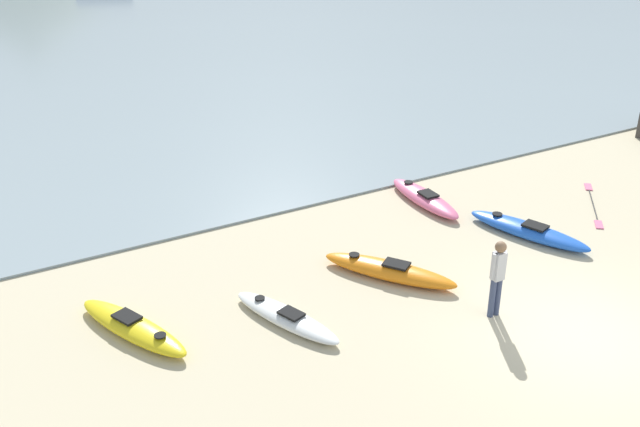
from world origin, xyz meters
TOP-DOWN VIEW (x-y plane):
  - ground_plane at (0.00, 0.00)m, footprint 400.00×400.00m
  - kayak_on_sand_0 at (1.90, 3.52)m, footprint 1.66×3.12m
  - kayak_on_sand_1 at (-7.40, 4.21)m, footprint 1.68×2.92m
  - kayak_on_sand_2 at (0.88, 6.22)m, footprint 0.76×2.77m
  - kayak_on_sand_3 at (-2.02, 3.56)m, footprint 2.23×2.85m
  - kayak_on_sand_4 at (-4.72, 3.12)m, footprint 1.41×2.68m
  - person_near_foreground at (-1.07, 1.36)m, footprint 0.33×0.22m
  - loose_paddle at (4.61, 3.98)m, footprint 1.98×2.20m

SIDE VIEW (x-z plane):
  - ground_plane at x=0.00m, z-range 0.00..0.00m
  - loose_paddle at x=4.61m, z-range 0.00..0.03m
  - kayak_on_sand_4 at x=-4.72m, z-range -0.02..0.27m
  - kayak_on_sand_1 at x=-7.40m, z-range -0.02..0.33m
  - kayak_on_sand_2 at x=0.88m, z-range -0.02..0.33m
  - kayak_on_sand_0 at x=1.90m, z-range -0.02..0.34m
  - kayak_on_sand_3 at x=-2.02m, z-range -0.02..0.37m
  - person_near_foreground at x=-1.07m, z-range 0.12..1.75m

